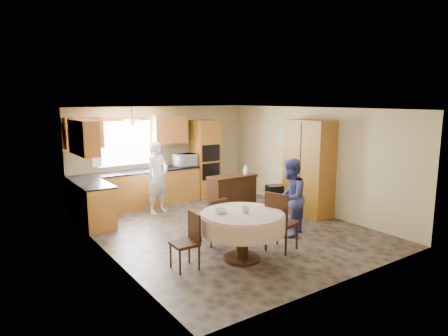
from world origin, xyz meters
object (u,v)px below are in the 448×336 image
object	(u,v)px
cupboard	(309,168)
person_sink	(158,178)
chair_back	(215,219)
chair_right	(279,219)
oven_tower	(205,159)
person_dining	(290,198)
dining_table	(242,223)
sideboard	(232,195)
chair_left	(189,238)

from	to	relation	value
cupboard	person_sink	world-z (taller)	cupboard
chair_back	chair_right	world-z (taller)	chair_right
oven_tower	chair_back	world-z (taller)	oven_tower
oven_tower	person_dining	bearing A→B (deg)	-95.35
oven_tower	person_sink	size ratio (longest dim) A/B	1.23
dining_table	chair_back	size ratio (longest dim) A/B	1.63
chair_right	cupboard	bearing A→B (deg)	-74.85
sideboard	person_dining	xyz separation A→B (m)	(-0.03, -2.00, 0.36)
chair_right	person_dining	world-z (taller)	person_dining
chair_left	chair_back	distance (m)	1.14
cupboard	chair_back	bearing A→B (deg)	-171.15
oven_tower	person_sink	world-z (taller)	oven_tower
sideboard	chair_left	xyz separation A→B (m)	(-2.45, -2.22, 0.08)
oven_tower	dining_table	distance (m)	4.57
dining_table	person_sink	world-z (taller)	person_sink
oven_tower	chair_back	distance (m)	3.83
person_sink	chair_right	bearing A→B (deg)	-95.68
chair_back	dining_table	bearing A→B (deg)	86.42
chair_left	person_sink	distance (m)	3.33
cupboard	chair_left	xyz separation A→B (m)	(-3.84, -1.10, -0.61)
sideboard	dining_table	size ratio (longest dim) A/B	0.82
chair_right	oven_tower	bearing A→B (deg)	-31.90
cupboard	chair_right	distance (m)	2.61
sideboard	dining_table	distance (m)	2.87
chair_left	chair_back	bearing A→B (deg)	126.48
sideboard	person_sink	size ratio (longest dim) A/B	0.69
person_sink	person_dining	xyz separation A→B (m)	(1.45, -2.95, -0.08)
cupboard	person_dining	distance (m)	1.70
oven_tower	chair_left	size ratio (longest dim) A/B	2.33
sideboard	cupboard	world-z (taller)	cupboard
oven_tower	sideboard	distance (m)	1.88
chair_left	chair_right	bearing A→B (deg)	82.15
cupboard	person_sink	distance (m)	3.55
person_sink	chair_back	bearing A→B (deg)	-108.04
sideboard	person_sink	bearing A→B (deg)	145.94
chair_left	chair_right	size ratio (longest dim) A/B	0.84
dining_table	person_sink	distance (m)	3.38
oven_tower	person_dining	world-z (taller)	oven_tower
sideboard	person_sink	world-z (taller)	person_sink
dining_table	person_dining	size ratio (longest dim) A/B	0.93
dining_table	person_sink	bearing A→B (deg)	89.27
cupboard	dining_table	size ratio (longest dim) A/B	1.54
sideboard	chair_back	size ratio (longest dim) A/B	1.34
sideboard	chair_right	xyz separation A→B (m)	(-0.77, -2.50, 0.18)
cupboard	chair_right	world-z (taller)	cupboard
sideboard	chair_right	bearing A→B (deg)	-108.40
sideboard	person_dining	distance (m)	2.03
chair_right	person_sink	bearing A→B (deg)	-5.82
chair_right	person_sink	distance (m)	3.54
person_dining	cupboard	bearing A→B (deg)	-179.82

